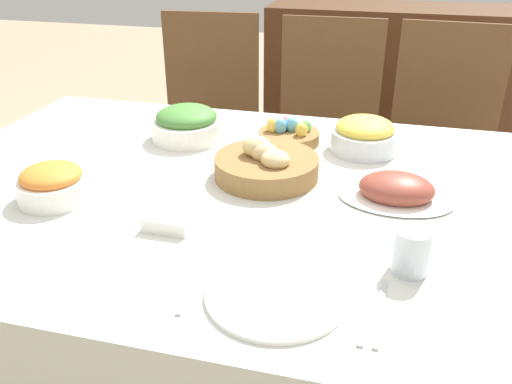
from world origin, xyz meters
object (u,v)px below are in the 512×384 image
Objects in this scene: chair_far_center at (325,139)px; chair_far_right at (439,150)px; green_salad_bowl at (187,124)px; spoon at (380,312)px; egg_basket at (288,134)px; dinner_plate at (276,294)px; pineapple_bowl at (365,135)px; fork at (195,282)px; carrot_bowl at (52,184)px; butter_dish at (168,222)px; sideboard at (388,103)px; bread_basket at (266,165)px; ham_platter at (396,190)px; chair_far_left at (208,129)px; drinking_cup at (412,250)px; knife at (363,309)px.

chair_far_center is 0.46m from chair_far_right.
spoon is at bearing -48.33° from green_salad_bowl.
egg_basket is 0.81m from spoon.
dinner_plate is at bearing -80.30° from egg_basket.
pineapple_bowl is 1.03× the size of fork.
green_salad_bowl reaches higher than egg_basket.
dinner_plate reaches higher than spoon.
carrot_bowl is 0.33m from butter_dish.
sideboard reaches higher than butter_dish.
bread_basket is 0.34m from butter_dish.
pineapple_bowl is at bearing 35.43° from carrot_bowl.
carrot_bowl is 0.89× the size of fork.
spoon is at bearing -80.03° from chair_far_center.
pineapple_bowl is 0.74m from spoon.
chair_far_center is 0.66m from egg_basket.
ham_platter is 1.45× the size of fork.
carrot_bowl is at bearing -151.99° from bread_basket.
green_salad_bowl reaches higher than pineapple_bowl.
chair_far_left is at bearing 131.41° from ham_platter.
bread_basket is 1.42× the size of fork.
chair_far_left reaches higher than drinking_cup.
chair_far_center is 5.28× the size of spoon.
butter_dish reaches higher than knife.
butter_dish is (0.15, -0.52, -0.03)m from green_salad_bowl.
fork is 2.09× the size of drinking_cup.
ham_platter is at bearing -97.07° from chair_far_right.
chair_far_left is 0.98m from pineapple_bowl.
chair_far_right is at bearing 83.82° from spoon.
sideboard is 1.65m from bread_basket.
spoon is (0.19, 0.00, -0.00)m from dinner_plate.
fork is (-0.31, -2.09, 0.27)m from sideboard.
drinking_cup is at bearing 73.47° from spoon.
chair_far_left is at bearing 114.10° from dinner_plate.
fork is at bearing -98.40° from sideboard.
dinner_plate is (-0.15, -2.09, 0.27)m from sideboard.
drinking_cup is (0.13, -0.59, -0.00)m from pineapple_bowl.
spoon is 2.09× the size of drinking_cup.
knife is (0.31, 0.00, 0.00)m from fork.
egg_basket is 0.85× the size of green_salad_bowl.
dinner_plate is (-0.20, -0.44, -0.02)m from ham_platter.
chair_far_right reaches higher than sideboard.
spoon is 0.16m from drinking_cup.
ham_platter is at bearing 65.71° from dinner_plate.
drinking_cup is at bearing -3.44° from butter_dish.
bread_basket reaches higher than carrot_bowl.
spoon is at bearing -89.11° from sideboard.
bread_basket is 0.34m from ham_platter.
green_salad_bowl is (0.17, 0.46, 0.01)m from carrot_bowl.
egg_basket is at bearing 137.12° from ham_platter.
dinner_plate is (-0.37, -1.36, 0.22)m from chair_far_right.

